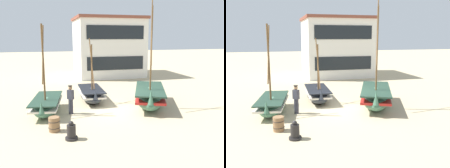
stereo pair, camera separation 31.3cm
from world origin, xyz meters
The scene contains 8 objects.
ground_plane centered at (0.00, 0.00, 0.00)m, with size 120.00×120.00×0.00m, color tan.
fishing_boat_near_left centered at (-4.14, 0.35, 0.52)m, with size 2.05×3.98×5.11m.
fishing_boat_centre_large centered at (2.26, 0.10, 0.67)m, with size 3.45×5.11×6.87m.
fishing_boat_far_right centered at (-1.15, 2.26, 0.52)m, with size 1.55×3.65×4.32m.
fisherman_by_hull centered at (-2.80, -0.17, 0.83)m, with size 0.40×0.42×1.68m.
capstan_winch centered at (-3.18, -3.80, 0.33)m, with size 0.56×0.56×0.84m.
wooden_barrel centered at (-3.86, -2.65, 0.35)m, with size 0.56×0.56×0.70m.
harbor_building_main centered at (2.94, 13.49, 3.28)m, with size 7.41×7.05×6.53m.
Camera 2 is at (-3.85, -14.01, 4.44)m, focal length 39.13 mm.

